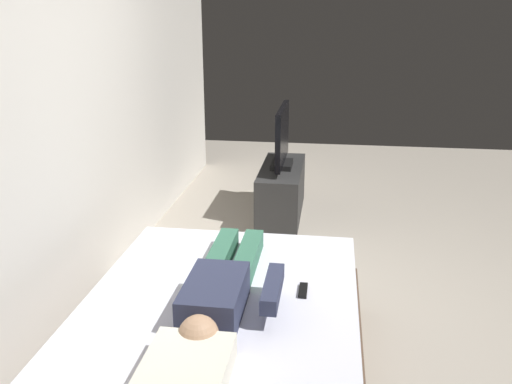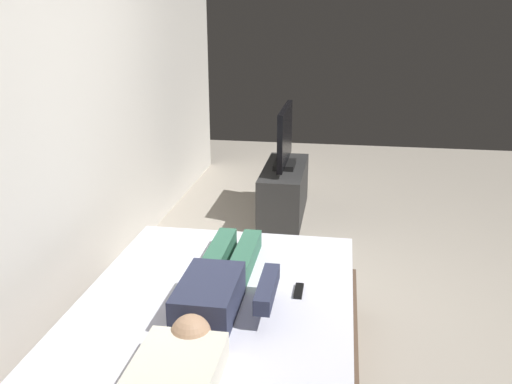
{
  "view_description": "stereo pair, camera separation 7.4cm",
  "coord_description": "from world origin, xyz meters",
  "px_view_note": "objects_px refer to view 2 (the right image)",
  "views": [
    {
      "loc": [
        -3.26,
        0.0,
        1.98
      ],
      "look_at": [
        0.53,
        0.53,
        0.69
      ],
      "focal_mm": 38.33,
      "sensor_mm": 36.0,
      "label": 1
    },
    {
      "loc": [
        -3.24,
        -0.07,
        1.98
      ],
      "look_at": [
        0.53,
        0.53,
        0.69
      ],
      "focal_mm": 38.33,
      "sensor_mm": 36.0,
      "label": 2
    }
  ],
  "objects_px": {
    "pillow": "(175,375)",
    "person": "(218,286)",
    "tv_stand": "(284,191)",
    "bed": "(215,349)",
    "tv": "(285,139)",
    "remote": "(299,291)"
  },
  "relations": [
    {
      "from": "tv",
      "to": "tv_stand",
      "type": "bearing_deg",
      "value": 0.0
    },
    {
      "from": "bed",
      "to": "pillow",
      "type": "xyz_separation_m",
      "value": [
        -0.67,
        0.0,
        0.34
      ]
    },
    {
      "from": "pillow",
      "to": "person",
      "type": "height_order",
      "value": "person"
    },
    {
      "from": "tv_stand",
      "to": "tv",
      "type": "relative_size",
      "value": 1.25
    },
    {
      "from": "person",
      "to": "tv_stand",
      "type": "bearing_deg",
      "value": -1.03
    },
    {
      "from": "pillow",
      "to": "person",
      "type": "xyz_separation_m",
      "value": [
        0.7,
        -0.02,
        0.02
      ]
    },
    {
      "from": "bed",
      "to": "tv",
      "type": "height_order",
      "value": "tv"
    },
    {
      "from": "pillow",
      "to": "tv_stand",
      "type": "bearing_deg",
      "value": -1.08
    },
    {
      "from": "pillow",
      "to": "person",
      "type": "relative_size",
      "value": 0.38
    },
    {
      "from": "person",
      "to": "remote",
      "type": "height_order",
      "value": "person"
    },
    {
      "from": "pillow",
      "to": "tv_stand",
      "type": "relative_size",
      "value": 0.44
    },
    {
      "from": "bed",
      "to": "tv_stand",
      "type": "distance_m",
      "value": 2.72
    },
    {
      "from": "remote",
      "to": "tv_stand",
      "type": "relative_size",
      "value": 0.14
    },
    {
      "from": "tv_stand",
      "to": "remote",
      "type": "bearing_deg",
      "value": -172.02
    },
    {
      "from": "person",
      "to": "tv_stand",
      "type": "height_order",
      "value": "person"
    },
    {
      "from": "tv_stand",
      "to": "tv",
      "type": "distance_m",
      "value": 0.53
    },
    {
      "from": "bed",
      "to": "tv",
      "type": "relative_size",
      "value": 2.25
    },
    {
      "from": "remote",
      "to": "tv",
      "type": "height_order",
      "value": "tv"
    },
    {
      "from": "pillow",
      "to": "tv_stand",
      "type": "xyz_separation_m",
      "value": [
        3.39,
        -0.06,
        -0.35
      ]
    },
    {
      "from": "remote",
      "to": "pillow",
      "type": "bearing_deg",
      "value": 153.68
    },
    {
      "from": "tv_stand",
      "to": "tv",
      "type": "xyz_separation_m",
      "value": [
        0.0,
        0.0,
        0.53
      ]
    },
    {
      "from": "remote",
      "to": "tv",
      "type": "xyz_separation_m",
      "value": [
        2.54,
        0.36,
        0.24
      ]
    }
  ]
}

